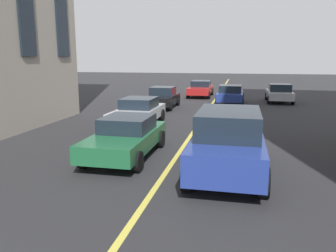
# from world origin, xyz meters

# --- Properties ---
(lane_centre_line) EXTENTS (80.00, 0.16, 0.01)m
(lane_centre_line) POSITION_xyz_m (20.00, 0.00, 0.00)
(lane_centre_line) COLOR #D8C64C
(lane_centre_line) RESTS_ON ground_plane
(car_silver_parked_b) EXTENTS (4.40, 1.95, 1.37)m
(car_silver_parked_b) POSITION_xyz_m (21.84, 2.91, 0.70)
(car_silver_parked_b) COLOR #B7BABF
(car_silver_parked_b) RESTS_ON ground_plane
(car_black_trailing) EXTENTS (3.90, 1.89, 1.40)m
(car_black_trailing) POSITION_xyz_m (28.06, 3.15, 0.70)
(car_black_trailing) COLOR black
(car_black_trailing) RESTS_ON ground_plane
(car_green_mid) EXTENTS (4.40, 1.95, 1.37)m
(car_green_mid) POSITION_xyz_m (16.59, 1.69, 0.70)
(car_green_mid) COLOR #1E6038
(car_green_mid) RESTS_ON ground_plane
(car_silver_parked_a) EXTENTS (3.90, 1.89, 1.40)m
(car_silver_parked_a) POSITION_xyz_m (32.75, -4.90, 0.70)
(car_silver_parked_a) COLOR #B7BABF
(car_silver_parked_a) RESTS_ON ground_plane
(car_blue_near) EXTENTS (4.70, 2.14, 1.88)m
(car_blue_near) POSITION_xyz_m (15.53, -1.78, 0.97)
(car_blue_near) COLOR navy
(car_blue_near) RESTS_ON ground_plane
(car_red_far) EXTENTS (4.40, 1.95, 1.37)m
(car_red_far) POSITION_xyz_m (35.21, 1.42, 0.70)
(car_red_far) COLOR #B21E1E
(car_red_far) RESTS_ON ground_plane
(car_blue_oncoming) EXTENTS (4.40, 1.95, 1.37)m
(car_blue_oncoming) POSITION_xyz_m (31.17, -1.27, 0.70)
(car_blue_oncoming) COLOR navy
(car_blue_oncoming) RESTS_ON ground_plane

